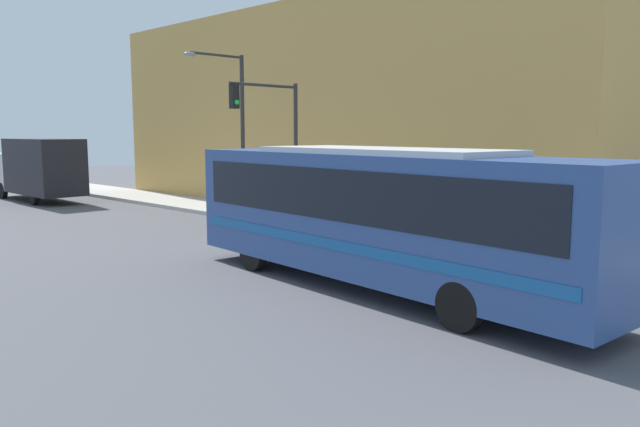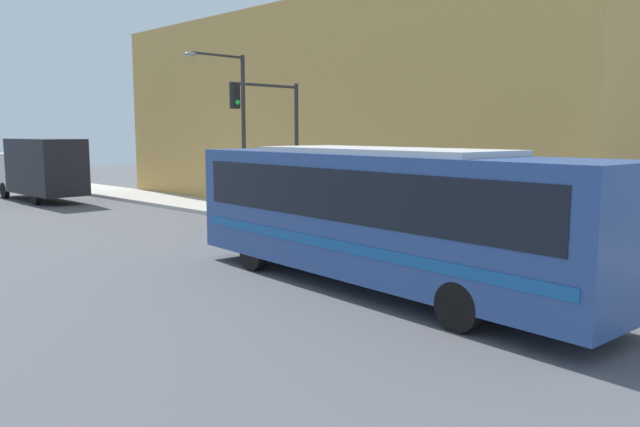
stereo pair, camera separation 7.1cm
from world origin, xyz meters
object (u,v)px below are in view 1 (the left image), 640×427
Objects in this scene: fire_hydrant at (423,230)px; parking_meter at (375,210)px; city_bus at (380,209)px; traffic_light_pole at (275,128)px; street_lamp at (235,119)px; pedestrian_near_corner at (478,212)px; delivery_truck at (38,168)px.

parking_meter is (0.00, 2.06, 0.47)m from fire_hydrant.
city_bus reaches higher than fire_hydrant.
city_bus is at bearing -154.37° from fire_hydrant.
street_lamp is at bearing 77.53° from traffic_light_pole.
street_lamp is (-0.18, 9.81, 3.76)m from fire_hydrant.
parking_meter is 0.18× the size of street_lamp.
city_bus is at bearing -139.23° from parking_meter.
parking_meter is at bearing 113.80° from pedestrian_near_corner.
traffic_light_pole is at bearing -102.47° from street_lamp.
pedestrian_near_corner is at bearing -66.20° from parking_meter.
street_lamp reaches higher than traffic_light_pole.
parking_meter is at bearing -80.32° from delivery_truck.
delivery_truck is 1.14× the size of street_lamp.
traffic_light_pole reaches higher than pedestrian_near_corner.
street_lamp reaches higher than fire_hydrant.
fire_hydrant is at bearing -88.97° from street_lamp.
delivery_truck is 6.28× the size of parking_meter.
pedestrian_near_corner is (6.83, 1.42, -0.81)m from city_bus.
traffic_light_pole is at bearing 98.59° from fire_hydrant.
street_lamp is at bearing -75.55° from delivery_truck.
delivery_truck is 13.80m from street_lamp.
parking_meter is at bearing -88.70° from street_lamp.
street_lamp is at bearing 91.03° from fire_hydrant.
traffic_light_pole is 8.32m from pedestrian_near_corner.
delivery_truck is at bearing 90.74° from city_bus.
traffic_light_pole reaches higher than parking_meter.
parking_meter is 3.54m from pedestrian_near_corner.
delivery_truck reaches higher than fire_hydrant.
street_lamp is 11.55m from pedestrian_near_corner.
street_lamp reaches higher than delivery_truck.
city_bus is at bearing -94.11° from delivery_truck.
city_bus is 7.02m from pedestrian_near_corner.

